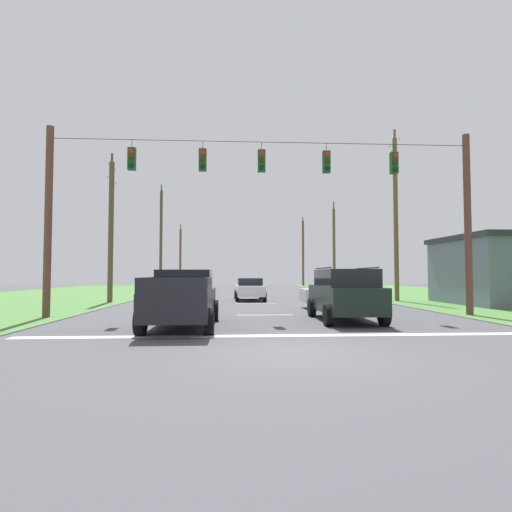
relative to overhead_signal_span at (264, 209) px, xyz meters
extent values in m
plane|color=#47474C|center=(0.08, -7.88, -4.57)|extent=(120.00, 120.00, 0.00)
cube|color=white|center=(0.08, -5.28, -4.57)|extent=(15.39, 0.45, 0.01)
cube|color=white|center=(0.08, 0.72, -4.57)|extent=(2.50, 0.15, 0.01)
cube|color=white|center=(0.08, 7.79, -4.57)|extent=(2.50, 0.15, 0.01)
cube|color=white|center=(0.08, 13.06, -4.57)|extent=(2.50, 0.15, 0.01)
cylinder|color=brown|center=(-8.97, 0.00, -0.58)|extent=(0.30, 0.30, 7.97)
cylinder|color=brown|center=(8.96, 0.00, -0.58)|extent=(0.30, 0.30, 7.97)
cylinder|color=black|center=(0.00, 0.00, 2.90)|extent=(17.93, 0.02, 0.02)
cylinder|color=black|center=(-5.59, 0.00, 2.73)|extent=(0.02, 0.02, 0.35)
cube|color=#19471E|center=(-5.59, 0.00, 2.08)|extent=(0.32, 0.24, 0.95)
cylinder|color=red|center=(-5.59, -0.14, 2.37)|extent=(0.20, 0.04, 0.20)
cylinder|color=#352203|center=(-5.59, -0.14, 2.07)|extent=(0.20, 0.04, 0.20)
cylinder|color=black|center=(-5.59, -0.14, 1.77)|extent=(0.20, 0.04, 0.20)
cylinder|color=black|center=(-2.63, 0.00, 2.73)|extent=(0.02, 0.02, 0.35)
cube|color=#19471E|center=(-2.63, 0.00, 2.08)|extent=(0.32, 0.24, 0.95)
cylinder|color=red|center=(-2.63, -0.14, 2.37)|extent=(0.20, 0.04, 0.20)
cylinder|color=#352203|center=(-2.63, -0.14, 2.07)|extent=(0.20, 0.04, 0.20)
cylinder|color=black|center=(-2.63, -0.14, 1.77)|extent=(0.20, 0.04, 0.20)
cylinder|color=black|center=(-0.11, 0.00, 2.73)|extent=(0.02, 0.02, 0.35)
cube|color=#19471E|center=(-0.11, 0.00, 2.08)|extent=(0.32, 0.24, 0.95)
cylinder|color=red|center=(-0.11, -0.14, 2.37)|extent=(0.20, 0.04, 0.20)
cylinder|color=#352203|center=(-0.11, -0.14, 2.07)|extent=(0.20, 0.04, 0.20)
cylinder|color=black|center=(-0.11, -0.14, 1.77)|extent=(0.20, 0.04, 0.20)
cylinder|color=black|center=(2.70, 0.00, 2.73)|extent=(0.02, 0.02, 0.35)
cube|color=#19471E|center=(2.70, 0.00, 2.08)|extent=(0.32, 0.24, 0.95)
cylinder|color=red|center=(2.70, -0.14, 2.37)|extent=(0.20, 0.04, 0.20)
cylinder|color=#352203|center=(2.70, -0.14, 2.07)|extent=(0.20, 0.04, 0.20)
cylinder|color=black|center=(2.70, -0.14, 1.77)|extent=(0.20, 0.04, 0.20)
cylinder|color=black|center=(5.69, 0.00, 2.73)|extent=(0.02, 0.02, 0.35)
cube|color=#19471E|center=(5.69, 0.00, 2.08)|extent=(0.32, 0.24, 0.95)
cylinder|color=red|center=(5.69, -0.14, 2.37)|extent=(0.20, 0.04, 0.20)
cylinder|color=#352203|center=(5.69, -0.14, 2.07)|extent=(0.20, 0.04, 0.20)
cylinder|color=black|center=(5.69, -0.14, 1.77)|extent=(0.20, 0.04, 0.20)
cube|color=black|center=(-3.03, -3.19, -3.75)|extent=(2.01, 5.40, 0.85)
cube|color=black|center=(-3.03, -2.54, -2.97)|extent=(1.85, 1.90, 0.70)
cube|color=black|center=(-3.97, -4.54, -3.10)|extent=(0.10, 2.38, 0.45)
cube|color=black|center=(-2.09, -4.53, -3.10)|extent=(0.10, 2.38, 0.45)
cube|color=black|center=(-3.02, -5.84, -3.10)|extent=(1.96, 0.10, 0.45)
cylinder|color=black|center=(-4.03, -1.35, -4.17)|extent=(0.28, 0.80, 0.80)
cylinder|color=black|center=(-2.03, -1.35, -4.17)|extent=(0.28, 0.80, 0.80)
cylinder|color=black|center=(-4.03, -5.02, -4.17)|extent=(0.28, 0.80, 0.80)
cylinder|color=black|center=(-2.03, -5.02, -4.17)|extent=(0.28, 0.80, 0.80)
cube|color=black|center=(2.97, -1.64, -3.72)|extent=(2.04, 4.84, 0.95)
cube|color=black|center=(2.96, -1.79, -2.92)|extent=(1.86, 3.23, 0.65)
cylinder|color=black|center=(2.11, -1.78, -2.54)|extent=(0.10, 2.72, 0.05)
cylinder|color=black|center=(3.81, -1.81, -2.54)|extent=(0.10, 2.72, 0.05)
cylinder|color=black|center=(2.02, 0.01, -4.19)|extent=(0.27, 0.76, 0.76)
cylinder|color=black|center=(3.97, -0.03, -4.19)|extent=(0.27, 0.76, 0.76)
cylinder|color=black|center=(1.96, -3.26, -4.19)|extent=(0.27, 0.76, 0.76)
cylinder|color=black|center=(3.91, -3.29, -4.19)|extent=(0.27, 0.76, 0.76)
cube|color=silver|center=(-0.18, 10.81, -3.90)|extent=(1.89, 4.34, 0.70)
cube|color=black|center=(-0.18, 10.81, -3.30)|extent=(1.66, 2.13, 0.50)
cylinder|color=black|center=(0.75, 9.41, -4.25)|extent=(0.23, 0.64, 0.64)
cylinder|color=black|center=(-1.05, 9.37, -4.25)|extent=(0.23, 0.64, 0.64)
cylinder|color=black|center=(0.69, 12.24, -4.25)|extent=(0.23, 0.64, 0.64)
cylinder|color=black|center=(-1.11, 12.21, -4.25)|extent=(0.23, 0.64, 0.64)
cube|color=silver|center=(4.47, 4.03, -3.90)|extent=(4.32, 1.85, 0.70)
cube|color=black|center=(4.47, 4.03, -3.30)|extent=(2.12, 1.64, 0.50)
cylinder|color=black|center=(3.06, 3.12, -4.25)|extent=(0.64, 0.23, 0.64)
cylinder|color=black|center=(3.04, 4.92, -4.25)|extent=(0.64, 0.23, 0.64)
cylinder|color=black|center=(5.89, 3.15, -4.25)|extent=(0.64, 0.23, 0.64)
cylinder|color=black|center=(5.88, 4.95, -4.25)|extent=(0.64, 0.23, 0.64)
cylinder|color=brown|center=(9.54, 9.24, 0.90)|extent=(0.29, 0.29, 10.94)
cube|color=brown|center=(9.54, 9.24, 5.97)|extent=(0.12, 0.12, 2.02)
cylinder|color=#B2B7BC|center=(9.54, 10.05, 6.09)|extent=(0.08, 0.08, 0.12)
cylinder|color=#B2B7BC|center=(9.54, 8.43, 6.09)|extent=(0.08, 0.08, 0.12)
cylinder|color=brown|center=(9.67, 26.41, -0.11)|extent=(0.30, 0.30, 8.92)
cube|color=brown|center=(9.67, 26.41, 3.95)|extent=(0.12, 0.12, 2.39)
cylinder|color=#B2B7BC|center=(9.67, 27.36, 4.07)|extent=(0.08, 0.08, 0.12)
cylinder|color=#B2B7BC|center=(9.67, 25.45, 4.07)|extent=(0.08, 0.08, 0.12)
cylinder|color=brown|center=(9.34, 44.08, 0.39)|extent=(0.33, 0.33, 9.93)
cube|color=brown|center=(9.34, 44.08, 4.96)|extent=(0.12, 0.12, 1.99)
cylinder|color=#B2B7BC|center=(9.34, 44.87, 5.08)|extent=(0.08, 0.08, 0.12)
cylinder|color=#B2B7BC|center=(9.34, 43.28, 5.08)|extent=(0.08, 0.08, 0.12)
cube|color=brown|center=(9.34, 44.08, 4.06)|extent=(0.12, 0.12, 2.24)
cylinder|color=#B2B7BC|center=(9.34, 44.97, 4.18)|extent=(0.08, 0.08, 0.12)
cylinder|color=#B2B7BC|center=(9.34, 43.18, 4.18)|extent=(0.08, 0.08, 0.12)
cylinder|color=brown|center=(-9.09, 9.04, -0.09)|extent=(0.32, 0.32, 8.96)
cube|color=brown|center=(-9.09, 9.04, 3.99)|extent=(0.12, 0.12, 1.95)
cylinder|color=#B2B7BC|center=(-9.09, 9.82, 4.11)|extent=(0.08, 0.08, 0.12)
cylinder|color=#B2B7BC|center=(-9.09, 8.26, 4.11)|extent=(0.08, 0.08, 0.12)
cube|color=brown|center=(-9.09, 9.04, 3.09)|extent=(0.12, 0.12, 2.16)
cylinder|color=#B2B7BC|center=(-9.09, 9.90, 3.21)|extent=(0.08, 0.08, 0.12)
cylinder|color=#B2B7BC|center=(-9.09, 8.18, 3.21)|extent=(0.08, 0.08, 0.12)
cylinder|color=brown|center=(-8.95, 26.10, 0.77)|extent=(0.30, 0.30, 10.68)
cube|color=brown|center=(-8.95, 26.10, 5.71)|extent=(0.12, 0.12, 2.02)
cylinder|color=#B2B7BC|center=(-8.95, 26.91, 5.83)|extent=(0.08, 0.08, 0.12)
cylinder|color=#B2B7BC|center=(-8.95, 25.29, 5.83)|extent=(0.08, 0.08, 0.12)
cylinder|color=brown|center=(-9.25, 44.33, -0.31)|extent=(0.33, 0.33, 8.53)
cube|color=brown|center=(-9.25, 44.33, 3.56)|extent=(0.12, 0.12, 2.37)
cylinder|color=#B2B7BC|center=(-9.25, 45.27, 3.68)|extent=(0.08, 0.08, 0.12)
cylinder|color=#B2B7BC|center=(-9.25, 43.38, 3.68)|extent=(0.08, 0.08, 0.12)
cube|color=brown|center=(-9.25, 44.33, 2.66)|extent=(0.12, 0.12, 2.01)
cylinder|color=#B2B7BC|center=(-9.25, 45.13, 2.78)|extent=(0.08, 0.08, 0.12)
cylinder|color=#B2B7BC|center=(-9.25, 43.52, 2.78)|extent=(0.08, 0.08, 0.12)
camera|label=1|loc=(-1.32, -17.15, -2.77)|focal=28.49mm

